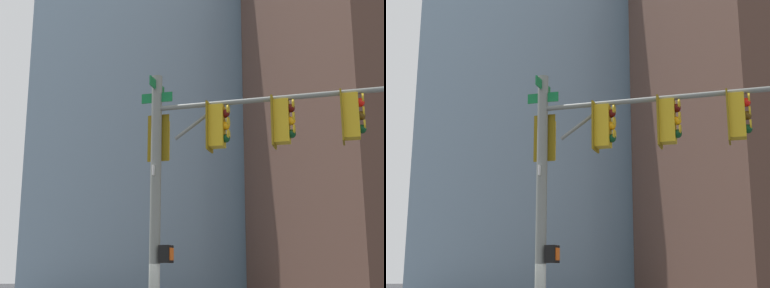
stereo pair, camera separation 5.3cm
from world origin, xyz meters
The scene contains 3 objects.
signal_pole_assembly centered at (-0.01, 1.29, 4.83)m, with size 2.69×5.47×7.04m.
building_brick_nearside centered at (-21.85, 16.06, 18.88)m, with size 26.11×15.26×37.77m, color #4C3328.
building_glass_tower centered at (-54.69, 3.53, 28.85)m, with size 33.79×29.49×57.69m, color #7A99B2.
Camera 1 is at (12.61, -0.31, 2.34)m, focal length 52.10 mm.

